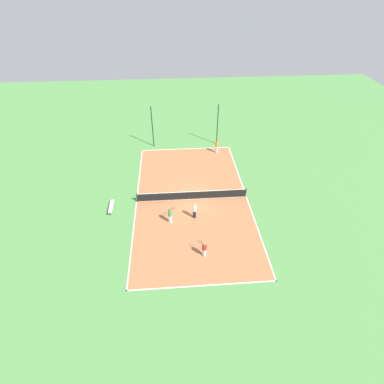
{
  "coord_description": "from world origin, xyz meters",
  "views": [
    {
      "loc": [
        -1.8,
        -23.61,
        19.08
      ],
      "look_at": [
        0.0,
        0.0,
        0.9
      ],
      "focal_mm": 28.0,
      "sensor_mm": 36.0,
      "label": 1
    }
  ],
  "objects_px": {
    "player_near_white": "(194,210)",
    "fence_post_back_left": "(152,127)",
    "bench": "(111,207)",
    "player_far_green": "(170,214)",
    "player_center_orange": "(217,145)",
    "fence_post_back_right": "(217,125)",
    "tennis_ball_right_alley": "(235,172)",
    "tennis_ball_near_net": "(200,197)",
    "player_coach_red": "(204,248)",
    "tennis_net": "(192,195)",
    "tennis_ball_midcourt": "(208,192)",
    "tennis_ball_left_sideline": "(230,229)"
  },
  "relations": [
    {
      "from": "player_near_white",
      "to": "fence_post_back_left",
      "type": "relative_size",
      "value": 0.31
    },
    {
      "from": "bench",
      "to": "player_far_green",
      "type": "distance_m",
      "value": 6.1
    },
    {
      "from": "player_center_orange",
      "to": "fence_post_back_left",
      "type": "xyz_separation_m",
      "value": [
        -7.91,
        2.33,
        1.64
      ]
    },
    {
      "from": "fence_post_back_right",
      "to": "tennis_ball_right_alley",
      "type": "bearing_deg",
      "value": -80.32
    },
    {
      "from": "player_center_orange",
      "to": "tennis_ball_near_net",
      "type": "distance_m",
      "value": 9.46
    },
    {
      "from": "player_coach_red",
      "to": "tennis_ball_right_alley",
      "type": "relative_size",
      "value": 21.46
    },
    {
      "from": "player_far_green",
      "to": "fence_post_back_left",
      "type": "relative_size",
      "value": 0.3
    },
    {
      "from": "tennis_ball_right_alley",
      "to": "fence_post_back_left",
      "type": "height_order",
      "value": "fence_post_back_left"
    },
    {
      "from": "fence_post_back_left",
      "to": "tennis_net",
      "type": "bearing_deg",
      "value": -70.17
    },
    {
      "from": "tennis_net",
      "to": "fence_post_back_left",
      "type": "distance_m",
      "value": 12.34
    },
    {
      "from": "player_far_green",
      "to": "player_near_white",
      "type": "xyz_separation_m",
      "value": [
        2.26,
        0.45,
        0.02
      ]
    },
    {
      "from": "player_near_white",
      "to": "tennis_ball_near_net",
      "type": "height_order",
      "value": "player_near_white"
    },
    {
      "from": "player_far_green",
      "to": "tennis_ball_midcourt",
      "type": "height_order",
      "value": "player_far_green"
    },
    {
      "from": "tennis_net",
      "to": "tennis_ball_near_net",
      "type": "relative_size",
      "value": 163.03
    },
    {
      "from": "fence_post_back_right",
      "to": "player_far_green",
      "type": "bearing_deg",
      "value": -113.45
    },
    {
      "from": "player_coach_red",
      "to": "fence_post_back_right",
      "type": "relative_size",
      "value": 0.27
    },
    {
      "from": "player_center_orange",
      "to": "player_near_white",
      "type": "bearing_deg",
      "value": 122.25
    },
    {
      "from": "player_center_orange",
      "to": "fence_post_back_left",
      "type": "distance_m",
      "value": 8.41
    },
    {
      "from": "tennis_ball_near_net",
      "to": "tennis_ball_midcourt",
      "type": "relative_size",
      "value": 1.0
    },
    {
      "from": "tennis_ball_right_alley",
      "to": "player_coach_red",
      "type": "bearing_deg",
      "value": -112.28
    },
    {
      "from": "player_far_green",
      "to": "player_center_orange",
      "type": "distance_m",
      "value": 13.74
    },
    {
      "from": "tennis_net",
      "to": "player_center_orange",
      "type": "xyz_separation_m",
      "value": [
        3.79,
        9.1,
        0.51
      ]
    },
    {
      "from": "tennis_net",
      "to": "player_far_green",
      "type": "bearing_deg",
      "value": -124.66
    },
    {
      "from": "tennis_ball_near_net",
      "to": "fence_post_back_left",
      "type": "distance_m",
      "value": 12.54
    },
    {
      "from": "tennis_ball_left_sideline",
      "to": "tennis_ball_near_net",
      "type": "bearing_deg",
      "value": 115.48
    },
    {
      "from": "tennis_ball_left_sideline",
      "to": "tennis_ball_right_alley",
      "type": "bearing_deg",
      "value": 76.52
    },
    {
      "from": "player_coach_red",
      "to": "tennis_ball_midcourt",
      "type": "xyz_separation_m",
      "value": [
        1.29,
        8.36,
        -0.79
      ]
    },
    {
      "from": "tennis_net",
      "to": "player_far_green",
      "type": "xyz_separation_m",
      "value": [
        -2.24,
        -3.24,
        0.41
      ]
    },
    {
      "from": "player_coach_red",
      "to": "tennis_ball_left_sideline",
      "type": "height_order",
      "value": "player_coach_red"
    },
    {
      "from": "tennis_ball_near_net",
      "to": "tennis_ball_right_alley",
      "type": "distance_m",
      "value": 6.24
    },
    {
      "from": "player_near_white",
      "to": "tennis_ball_midcourt",
      "type": "height_order",
      "value": "player_near_white"
    },
    {
      "from": "player_coach_red",
      "to": "player_far_green",
      "type": "relative_size",
      "value": 0.91
    },
    {
      "from": "player_far_green",
      "to": "tennis_ball_midcourt",
      "type": "relative_size",
      "value": 23.71
    },
    {
      "from": "tennis_net",
      "to": "fence_post_back_right",
      "type": "height_order",
      "value": "fence_post_back_right"
    },
    {
      "from": "tennis_net",
      "to": "tennis_ball_right_alley",
      "type": "bearing_deg",
      "value": 40.27
    },
    {
      "from": "player_far_green",
      "to": "tennis_ball_near_net",
      "type": "bearing_deg",
      "value": -11.62
    },
    {
      "from": "tennis_ball_near_net",
      "to": "tennis_ball_left_sideline",
      "type": "height_order",
      "value": "same"
    },
    {
      "from": "tennis_net",
      "to": "player_coach_red",
      "type": "bearing_deg",
      "value": -86.77
    },
    {
      "from": "tennis_ball_midcourt",
      "to": "fence_post_back_right",
      "type": "bearing_deg",
      "value": 77.06
    },
    {
      "from": "tennis_ball_left_sideline",
      "to": "player_far_green",
      "type": "bearing_deg",
      "value": 164.99
    },
    {
      "from": "bench",
      "to": "player_near_white",
      "type": "xyz_separation_m",
      "value": [
        7.92,
        -1.74,
        0.57
      ]
    },
    {
      "from": "tennis_ball_left_sideline",
      "to": "tennis_ball_midcourt",
      "type": "height_order",
      "value": "same"
    },
    {
      "from": "player_center_orange",
      "to": "fence_post_back_right",
      "type": "bearing_deg",
      "value": -48.26
    },
    {
      "from": "player_coach_red",
      "to": "player_near_white",
      "type": "distance_m",
      "value": 4.66
    },
    {
      "from": "tennis_net",
      "to": "tennis_ball_left_sideline",
      "type": "bearing_deg",
      "value": -56.4
    },
    {
      "from": "bench",
      "to": "player_center_orange",
      "type": "bearing_deg",
      "value": -49.05
    },
    {
      "from": "player_coach_red",
      "to": "tennis_ball_right_alley",
      "type": "distance_m",
      "value": 12.91
    },
    {
      "from": "bench",
      "to": "fence_post_back_right",
      "type": "bearing_deg",
      "value": -43.95
    },
    {
      "from": "tennis_net",
      "to": "player_center_orange",
      "type": "relative_size",
      "value": 6.23
    },
    {
      "from": "bench",
      "to": "tennis_ball_midcourt",
      "type": "xyz_separation_m",
      "value": [
        9.62,
        1.98,
        -0.34
      ]
    }
  ]
}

